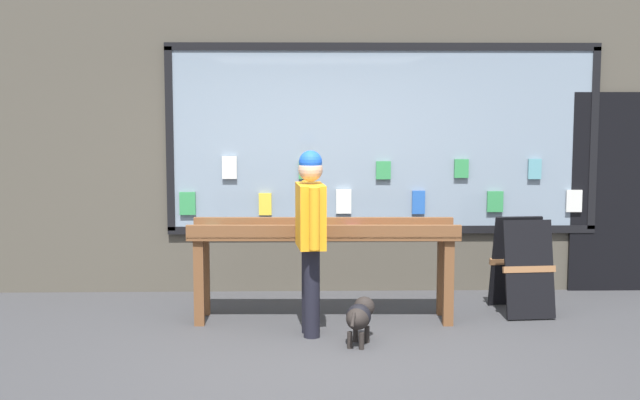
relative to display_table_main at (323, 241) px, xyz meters
name	(u,v)px	position (x,y,z in m)	size (l,w,h in m)	color
ground_plane	(327,354)	(0.00, -1.09, -0.74)	(40.00, 40.00, 0.00)	#38383A
shopfront_facade	(328,116)	(0.08, 1.30, 1.12)	(7.17, 0.29, 3.76)	#4C473D
display_table_main	(323,241)	(0.00, 0.00, 0.00)	(2.46, 0.61, 0.92)	brown
person_browsing	(311,229)	(-0.12, -0.51, 0.19)	(0.26, 0.64, 1.61)	black
small_dog	(360,316)	(0.28, -0.82, -0.49)	(0.29, 0.53, 0.37)	black
sandwich_board_sign	(522,265)	(1.90, 0.23, -0.28)	(0.54, 0.68, 0.91)	black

